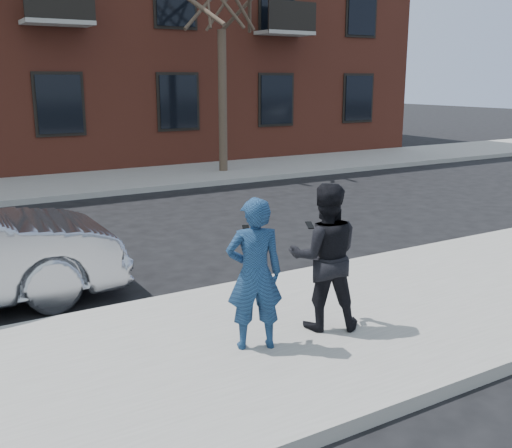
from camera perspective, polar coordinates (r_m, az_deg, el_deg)
ground at (r=7.42m, az=5.98°, el=-9.64°), size 100.00×100.00×0.00m
near_sidewalk at (r=7.21m, az=7.20°, el=-9.75°), size 50.00×3.50×0.15m
near_curb at (r=8.59m, az=-0.22°, el=-5.72°), size 50.00×0.10×0.15m
far_sidewalk at (r=17.41m, az=-16.74°, el=3.64°), size 50.00×3.50×0.15m
far_curb at (r=15.70m, az=-15.10°, el=2.71°), size 50.00×0.10×0.15m
man_hoodie at (r=6.21m, az=-0.15°, el=-4.78°), size 0.69×0.58×1.62m
man_peacoat at (r=6.75m, az=6.56°, el=-3.11°), size 1.02×0.94×1.67m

